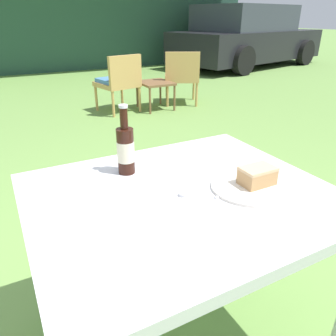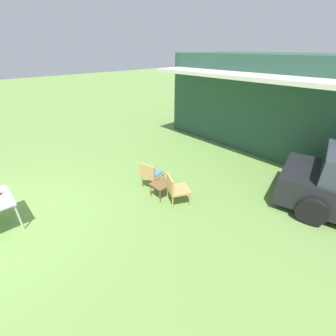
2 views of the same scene
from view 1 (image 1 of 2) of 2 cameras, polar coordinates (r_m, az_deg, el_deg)
name	(u,v)px [view 1 (image 1 of 2)]	position (r m, az deg, el deg)	size (l,w,h in m)	color
ground_plane	(179,336)	(1.55, 1.94, -27.26)	(60.00, 60.00, 0.00)	#6B9347
parked_car	(247,38)	(9.38, 13.61, 21.17)	(4.59, 2.70, 1.47)	black
wicker_chair_cushioned	(119,80)	(4.62, -8.54, 14.85)	(0.58, 0.59, 0.77)	tan
wicker_chair_plain	(182,75)	(5.01, 2.40, 15.89)	(0.66, 0.66, 0.77)	tan
garden_side_table	(155,85)	(4.77, -2.23, 14.22)	(0.43, 0.49, 0.38)	brown
patio_table	(182,208)	(1.12, 2.41, -6.99)	(0.99, 0.83, 0.69)	silver
cake_on_plate	(253,182)	(1.15, 14.53, -2.35)	(0.26, 0.26, 0.07)	silver
cola_bottle_near	(126,149)	(1.20, -7.40, 3.30)	(0.06, 0.06, 0.26)	black
fork	(234,191)	(1.12, 11.36, -3.96)	(0.16, 0.03, 0.01)	silver
loose_bottle_cap	(183,194)	(1.07, 2.59, -4.62)	(0.03, 0.03, 0.01)	silver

